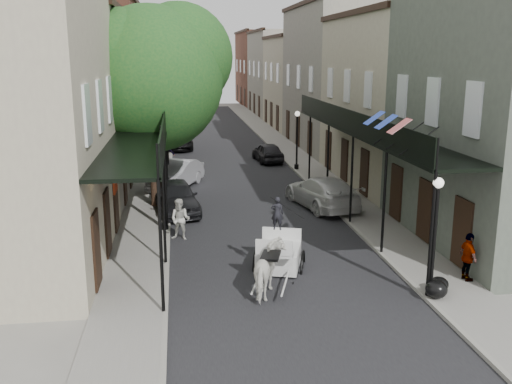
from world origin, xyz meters
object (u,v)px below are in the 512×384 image
object	(u,v)px
tree_far	(164,76)
pedestrian_sidewalk_right	(468,257)
lamppost_right_far	(297,139)
car_left_mid	(176,175)
tree_near	(159,73)
pedestrian_walking	(180,220)
lamppost_left	(163,185)
car_left_near	(176,197)
lamppost_right_near	(434,236)
car_right_far	(268,152)
pedestrian_sidewalk_left	(166,152)
horse	(270,270)
carriage	(280,236)
car_left_far	(176,141)
car_right_near	(322,192)

from	to	relation	value
tree_far	pedestrian_sidewalk_right	bearing A→B (deg)	-68.26
lamppost_right_far	car_left_mid	bearing A→B (deg)	-153.59
tree_near	pedestrian_walking	bearing A→B (deg)	-81.87
lamppost_left	lamppost_right_far	size ratio (longest dim) A/B	1.00
pedestrian_walking	lamppost_right_far	bearing A→B (deg)	80.69
car_left_near	car_left_mid	size ratio (longest dim) A/B	0.98
lamppost_right_near	car_right_far	bearing A→B (deg)	93.27
lamppost_left	pedestrian_walking	world-z (taller)	lamppost_left
tree_near	lamppost_right_far	size ratio (longest dim) A/B	2.60
lamppost_right_far	pedestrian_sidewalk_left	size ratio (longest dim) A/B	2.10
lamppost_right_far	horse	bearing A→B (deg)	-104.24
tree_near	horse	world-z (taller)	tree_near
carriage	lamppost_right_near	bearing A→B (deg)	-23.50
carriage	tree_far	bearing A→B (deg)	117.77
pedestrian_sidewalk_right	carriage	bearing A→B (deg)	65.38
carriage	car_left_far	xyz separation A→B (m)	(-3.64, 26.23, -0.39)
car_right_near	car_right_far	distance (m)	12.43
pedestrian_walking	carriage	bearing A→B (deg)	-23.71
lamppost_right_near	car_left_far	world-z (taller)	lamppost_right_near
carriage	pedestrian_walking	xyz separation A→B (m)	(-3.48, 3.39, -0.23)
pedestrian_sidewalk_right	car_right_near	size ratio (longest dim) A/B	0.31
car_right_near	car_right_far	world-z (taller)	car_right_near
lamppost_right_far	pedestrian_sidewalk_left	xyz separation A→B (m)	(-8.35, 2.68, -1.05)
tree_near	carriage	xyz separation A→B (m)	(4.24, -8.70, -5.41)
tree_near	horse	bearing A→B (deg)	-72.72
carriage	car_left_far	size ratio (longest dim) A/B	0.56
lamppost_right_far	horse	distance (m)	19.64
carriage	pedestrian_sidewalk_left	size ratio (longest dim) A/B	1.58
lamppost_right_far	pedestrian_walking	xyz separation A→B (m)	(-7.54, -13.13, -1.20)
tree_far	car_left_mid	distance (m)	11.23
lamppost_left	car_right_far	xyz separation A→B (m)	(6.86, 15.41, -1.37)
tree_near	tree_far	size ratio (longest dim) A/B	1.12
tree_far	pedestrian_sidewalk_right	size ratio (longest dim) A/B	5.34
car_left_near	horse	bearing A→B (deg)	-82.49
pedestrian_sidewalk_right	car_right_near	bearing A→B (deg)	11.89
carriage	pedestrian_sidewalk_right	size ratio (longest dim) A/B	1.72
tree_far	pedestrian_walking	bearing A→B (deg)	-87.61
lamppost_right_near	car_left_near	xyz separation A→B (m)	(-7.70, 11.00, -1.27)
tree_far	lamppost_left	xyz separation A→B (m)	(0.15, -18.18, -3.79)
carriage	car_right_far	xyz separation A→B (m)	(2.72, 19.93, -0.40)
tree_near	car_left_far	bearing A→B (deg)	88.05
lamppost_left	car_right_far	distance (m)	16.92
lamppost_right_near	car_right_near	world-z (taller)	lamppost_right_near
lamppost_right_near	carriage	xyz separation A→B (m)	(-4.06, 3.48, -0.97)
carriage	pedestrian_sidewalk_right	xyz separation A→B (m)	(5.76, -2.49, -0.15)
carriage	car_left_far	distance (m)	26.48
lamppost_right_near	lamppost_right_far	bearing A→B (deg)	90.00
carriage	lamppost_right_far	bearing A→B (deg)	93.27
carriage	car_left_near	xyz separation A→B (m)	(-3.64, 7.52, -0.31)
lamppost_left	horse	world-z (taller)	lamppost_left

